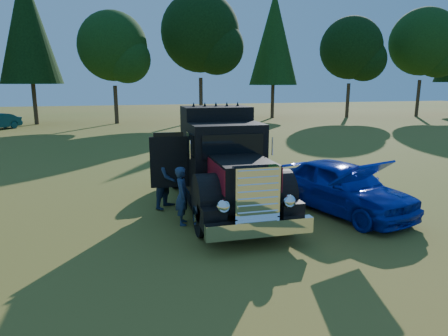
% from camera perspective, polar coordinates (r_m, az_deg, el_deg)
% --- Properties ---
extents(ground, '(120.00, 120.00, 0.00)m').
position_cam_1_polar(ground, '(10.03, 8.12, -9.83)').
color(ground, '#465B1A').
rests_on(ground, ground).
extents(treeline, '(72.10, 24.04, 13.84)m').
position_cam_1_polar(treeline, '(36.23, -15.82, 17.89)').
color(treeline, '#2D2116').
rests_on(treeline, ground).
extents(diamond_t_truck, '(3.38, 7.16, 3.00)m').
position_cam_1_polar(diamond_t_truck, '(11.87, -0.19, 0.23)').
color(diamond_t_truck, black).
rests_on(diamond_t_truck, ground).
extents(hotrod_coupe, '(3.02, 4.80, 1.89)m').
position_cam_1_polar(hotrod_coupe, '(12.10, 16.53, -2.55)').
color(hotrod_coupe, '#0708A5').
rests_on(hotrod_coupe, ground).
extents(spectator_near, '(0.44, 0.61, 1.57)m').
position_cam_1_polar(spectator_near, '(10.66, -5.98, -3.96)').
color(spectator_near, '#22314F').
rests_on(spectator_near, ground).
extents(spectator_far, '(1.15, 1.18, 1.92)m').
position_cam_1_polar(spectator_far, '(12.08, -8.04, -1.24)').
color(spectator_far, '#1E3147').
rests_on(spectator_far, ground).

